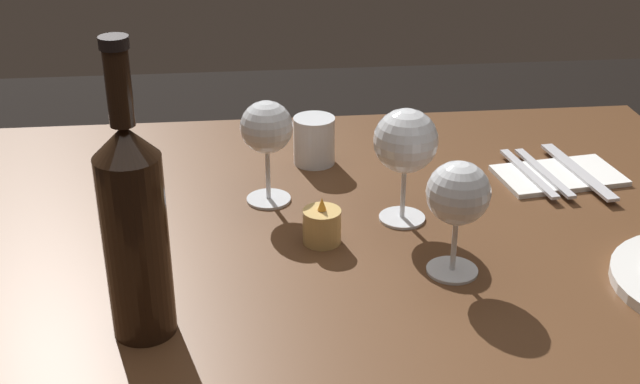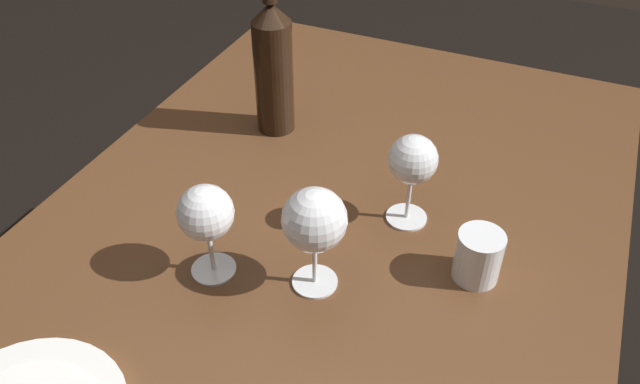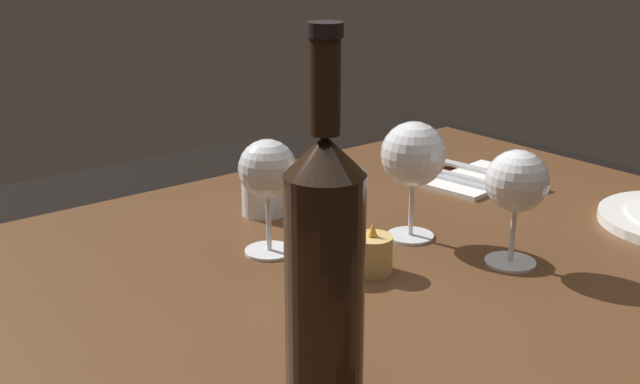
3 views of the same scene
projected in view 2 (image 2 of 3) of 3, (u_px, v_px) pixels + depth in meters
The scene contains 7 objects.
dining_table at pixel (326, 260), 1.08m from camera, with size 1.30×0.90×0.74m.
wine_glass_left at pixel (314, 221), 0.85m from camera, with size 0.09×0.09×0.17m.
wine_glass_right at pixel (206, 215), 0.87m from camera, with size 0.08×0.08×0.15m.
wine_glass_centre at pixel (413, 162), 0.96m from camera, with size 0.08×0.08×0.16m.
wine_bottle at pixel (273, 65), 1.15m from camera, with size 0.07×0.07×0.34m.
water_tumbler at pixel (478, 258), 0.91m from camera, with size 0.07×0.07×0.08m.
votive_candle at pixel (315, 211), 1.01m from camera, with size 0.05×0.05×0.07m.
Camera 2 is at (0.71, 0.30, 1.42)m, focal length 35.94 mm.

